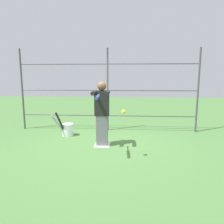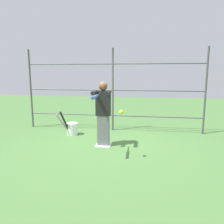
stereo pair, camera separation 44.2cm
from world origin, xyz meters
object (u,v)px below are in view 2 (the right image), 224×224
Objects in this scene: baseball_bat_swinging at (96,97)px; softball_in_flight at (121,112)px; bat_bucket at (71,128)px; batter at (103,112)px.

softball_in_flight is (-0.56, -0.01, -0.32)m from baseball_bat_swinging.
softball_in_flight is at bearing -178.74° from baseball_bat_swinging.
softball_in_flight is 0.12× the size of bat_bucket.
batter is at bearing 144.48° from bat_bucket.
batter is 1.62m from bat_bucket.
baseball_bat_swinging is at bearing 1.26° from softball_in_flight.
baseball_bat_swinging reaches higher than softball_in_flight.
batter is 1.04m from baseball_bat_swinging.
baseball_bat_swinging is 8.51× the size of softball_in_flight.
softball_in_flight reaches higher than bat_bucket.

